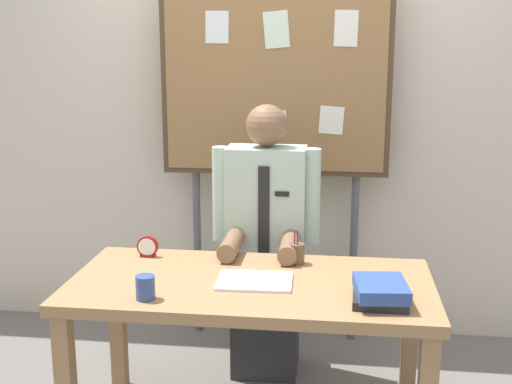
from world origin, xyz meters
The scene contains 9 objects.
back_wall centered at (0.00, 1.20, 1.35)m, with size 6.40×0.08×2.70m, color beige.
desk centered at (0.00, 0.00, 0.64)m, with size 1.56×0.76×0.73m.
person centered at (0.00, 0.59, 0.67)m, with size 0.55×0.56×1.43m.
bulletin_board centered at (0.00, 1.00, 1.51)m, with size 1.27×0.09×2.09m.
book_stack centered at (0.54, -0.18, 0.77)m, with size 0.22×0.26×0.09m.
open_notebook centered at (0.02, -0.02, 0.73)m, with size 0.32×0.24×0.01m, color silver.
desk_clock centered at (-0.53, 0.26, 0.77)m, with size 0.10×0.04×0.10m.
coffee_mug centered at (-0.39, -0.26, 0.78)m, with size 0.08×0.08×0.10m, color #334C8C.
pen_holder centered at (0.18, 0.25, 0.78)m, with size 0.07×0.07×0.16m.
Camera 1 is at (0.36, -2.65, 1.73)m, focal length 46.24 mm.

